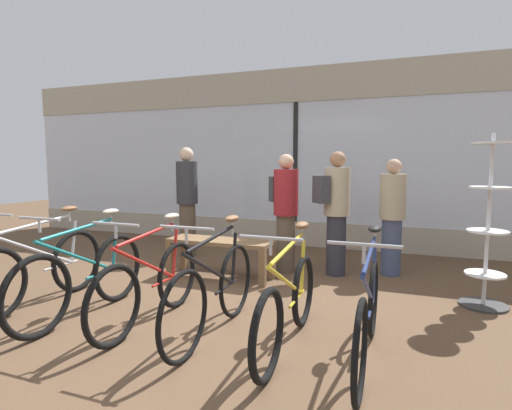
{
  "coord_description": "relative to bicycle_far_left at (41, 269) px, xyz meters",
  "views": [
    {
      "loc": [
        1.88,
        -3.52,
        1.52
      ],
      "look_at": [
        0.0,
        1.5,
        0.95
      ],
      "focal_mm": 28.0,
      "sensor_mm": 36.0,
      "label": 1
    }
  ],
  "objects": [
    {
      "name": "customer_by_window",
      "position": [
        0.3,
        2.55,
        0.54
      ],
      "size": [
        0.36,
        0.36,
        1.76
      ],
      "color": "brown",
      "rests_on": "ground_plane"
    },
    {
      "name": "bicycle_left",
      "position": [
        0.68,
        -0.1,
        0.0
      ],
      "size": [
        0.46,
        1.77,
        1.05
      ],
      "color": "black",
      "rests_on": "ground_plane"
    },
    {
      "name": "customer_near_rack",
      "position": [
        2.74,
        2.27,
        0.5
      ],
      "size": [
        0.55,
        0.53,
        1.67
      ],
      "color": "#2D2D38",
      "rests_on": "ground_plane"
    },
    {
      "name": "bicycle_far_right",
      "position": [
        3.38,
        -0.06,
        -0.01
      ],
      "size": [
        0.46,
        1.73,
        1.02
      ],
      "color": "black",
      "rests_on": "ground_plane"
    },
    {
      "name": "bicycle_center_left",
      "position": [
        1.39,
        -0.01,
        -0.01
      ],
      "size": [
        0.46,
        1.68,
        1.03
      ],
      "color": "black",
      "rests_on": "ground_plane"
    },
    {
      "name": "bicycle_right",
      "position": [
        2.75,
        -0.04,
        -0.03
      ],
      "size": [
        0.46,
        1.69,
        1.01
      ],
      "color": "black",
      "rests_on": "ground_plane"
    },
    {
      "name": "customer_mid_floor",
      "position": [
        2.06,
        2.2,
        0.48
      ],
      "size": [
        0.54,
        0.55,
        1.64
      ],
      "color": "brown",
      "rests_on": "ground_plane"
    },
    {
      "name": "bicycle_far_left",
      "position": [
        0.0,
        0.0,
        0.0
      ],
      "size": [
        0.46,
        1.76,
        1.05
      ],
      "color": "black",
      "rests_on": "ground_plane"
    },
    {
      "name": "display_bench",
      "position": [
        1.35,
        1.6,
        0.02
      ],
      "size": [
        1.4,
        0.44,
        0.51
      ],
      "color": "brown",
      "rests_on": "ground_plane"
    },
    {
      "name": "customer_near_bench",
      "position": [
        3.46,
        2.55,
        0.42
      ],
      "size": [
        0.38,
        0.38,
        1.57
      ],
      "color": "#424C6B",
      "rests_on": "ground_plane"
    },
    {
      "name": "ground_plane",
      "position": [
        1.73,
        0.44,
        -0.4
      ],
      "size": [
        24.0,
        24.0,
        0.0
      ],
      "primitive_type": "plane",
      "color": "brown"
    },
    {
      "name": "shop_back_wall",
      "position": [
        1.73,
        3.99,
        1.24
      ],
      "size": [
        12.0,
        0.08,
        3.2
      ],
      "color": "#B2A893",
      "rests_on": "ground_plane"
    },
    {
      "name": "accessory_rack",
      "position": [
        4.43,
        1.61,
        0.35
      ],
      "size": [
        0.48,
        0.48,
        1.82
      ],
      "color": "#333333",
      "rests_on": "ground_plane"
    },
    {
      "name": "bicycle_center_right",
      "position": [
        2.07,
        -0.03,
        0.0
      ],
      "size": [
        0.46,
        1.71,
        1.04
      ],
      "color": "black",
      "rests_on": "ground_plane"
    }
  ]
}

